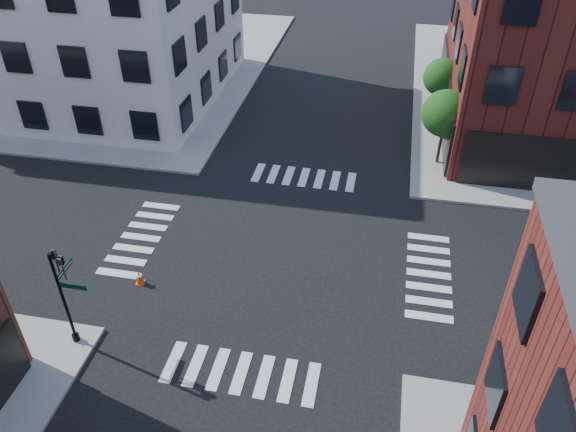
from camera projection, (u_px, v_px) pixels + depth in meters
The scene contains 7 objects.
ground at pixel (279, 255), 26.71m from camera, with size 120.00×120.00×0.00m, color black.
sidewalk_nw at pixel (83, 61), 46.50m from camera, with size 30.00×30.00×0.15m, color gray.
building_nw at pixel (58, 14), 39.02m from camera, with size 22.00×16.00×11.00m, color silver.
tree_near at pixel (446, 116), 31.54m from camera, with size 2.69×2.69×4.49m.
tree_far at pixel (443, 79), 36.44m from camera, with size 2.43×2.43×4.07m.
signal_pole at pixel (64, 288), 20.79m from camera, with size 1.29×1.24×4.60m.
traffic_cone at pixel (139, 278), 24.96m from camera, with size 0.41×0.41×0.69m.
Camera 1 is at (4.35, -19.92, 17.36)m, focal length 35.00 mm.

